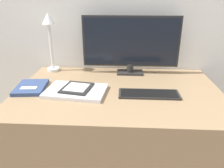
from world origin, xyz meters
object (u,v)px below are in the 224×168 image
object	(u,v)px
monitor	(131,44)
laptop	(76,91)
desk_lamp	(50,33)
ereader	(77,88)
notebook	(31,87)
keyboard	(149,94)

from	to	relation	value
monitor	laptop	bearing A→B (deg)	-131.89
monitor	desk_lamp	size ratio (longest dim) A/B	1.61
ereader	notebook	xyz separation A→B (m)	(-0.28, 0.02, -0.01)
ereader	desk_lamp	distance (m)	0.51
keyboard	desk_lamp	bearing A→B (deg)	149.90
keyboard	ereader	xyz separation A→B (m)	(-0.41, 0.02, 0.02)
keyboard	monitor	bearing A→B (deg)	105.40
keyboard	ereader	bearing A→B (deg)	177.33
monitor	desk_lamp	distance (m)	0.57
monitor	laptop	xyz separation A→B (m)	(-0.32, -0.35, -0.20)
keyboard	laptop	bearing A→B (deg)	178.70
monitor	keyboard	bearing A→B (deg)	-74.60
desk_lamp	laptop	bearing A→B (deg)	-56.57
ereader	desk_lamp	bearing A→B (deg)	124.50
laptop	desk_lamp	bearing A→B (deg)	123.43
monitor	ereader	xyz separation A→B (m)	(-0.31, -0.34, -0.19)
monitor	desk_lamp	bearing A→B (deg)	177.68
ereader	notebook	world-z (taller)	ereader
keyboard	desk_lamp	world-z (taller)	desk_lamp
laptop	desk_lamp	distance (m)	0.52
laptop	desk_lamp	xyz separation A→B (m)	(-0.25, 0.37, 0.26)
monitor	notebook	distance (m)	0.70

